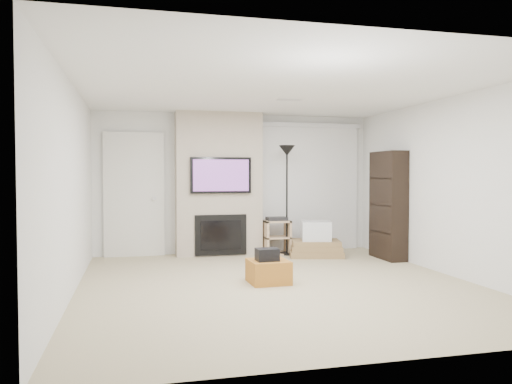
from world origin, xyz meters
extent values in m
cube|color=tan|center=(0.00, 0.00, 0.00)|extent=(5.00, 5.50, 0.00)
cube|color=white|center=(0.00, 0.00, 2.50)|extent=(5.00, 5.50, 0.00)
cube|color=white|center=(0.00, 2.75, 1.25)|extent=(5.00, 0.00, 2.50)
cube|color=white|center=(0.00, -2.75, 1.25)|extent=(5.00, 0.00, 2.50)
cube|color=white|center=(-2.50, 0.00, 1.25)|extent=(0.00, 5.50, 2.50)
cube|color=white|center=(2.50, 0.00, 1.25)|extent=(0.00, 5.50, 2.50)
cube|color=silver|center=(0.40, 0.80, 2.50)|extent=(0.35, 0.18, 0.01)
cube|color=#AB6A24|center=(-0.10, 0.11, 0.15)|extent=(0.52, 0.52, 0.30)
cube|color=black|center=(-0.13, 0.07, 0.38)|extent=(0.29, 0.23, 0.16)
cube|color=#B4A491|center=(-0.35, 2.55, 1.25)|extent=(1.50, 0.40, 2.50)
cube|color=black|center=(-0.35, 2.32, 1.40)|extent=(1.05, 0.06, 0.62)
cube|color=#623372|center=(-0.35, 2.29, 1.40)|extent=(0.96, 0.00, 0.54)
cube|color=black|center=(-0.35, 2.34, 0.37)|extent=(0.90, 0.04, 0.70)
cube|color=black|center=(-0.35, 2.32, 0.37)|extent=(0.70, 0.02, 0.50)
cube|color=silver|center=(-1.80, 2.71, 1.07)|extent=(1.02, 0.08, 2.14)
cube|color=#B9B09E|center=(-1.80, 2.72, 1.02)|extent=(0.90, 0.05, 2.05)
cylinder|color=silver|center=(-1.46, 2.67, 1.00)|extent=(0.07, 0.06, 0.07)
cube|color=silver|center=(1.40, 2.69, 2.33)|extent=(1.98, 0.10, 0.08)
cube|color=white|center=(1.40, 2.70, 1.15)|extent=(1.90, 0.03, 2.29)
cylinder|color=black|center=(0.82, 2.26, 0.02)|extent=(0.29, 0.29, 0.03)
cylinder|color=black|center=(0.82, 2.26, 0.92)|extent=(0.03, 0.03, 1.79)
cone|color=black|center=(0.82, 2.26, 1.83)|extent=(0.29, 0.29, 0.18)
cube|color=tan|center=(0.45, 2.34, 0.30)|extent=(0.04, 0.38, 0.60)
cube|color=tan|center=(0.86, 2.34, 0.30)|extent=(0.04, 0.38, 0.60)
cube|color=tan|center=(0.65, 2.34, 0.01)|extent=(0.45, 0.38, 0.03)
cube|color=tan|center=(0.65, 2.34, 0.30)|extent=(0.45, 0.38, 0.03)
cube|color=tan|center=(0.65, 2.34, 0.58)|extent=(0.45, 0.38, 0.03)
cube|color=black|center=(0.65, 2.34, 0.63)|extent=(0.35, 0.25, 0.06)
cube|color=olive|center=(1.26, 1.98, 0.05)|extent=(1.04, 0.88, 0.10)
cube|color=olive|center=(1.26, 1.98, 0.14)|extent=(0.99, 0.83, 0.09)
cube|color=olive|center=(1.26, 1.98, 0.23)|extent=(0.93, 0.77, 0.09)
cube|color=silver|center=(1.26, 1.98, 0.44)|extent=(0.59, 0.55, 0.33)
cube|color=black|center=(2.34, 1.45, 0.90)|extent=(0.30, 0.80, 1.80)
cube|color=black|center=(2.32, 1.45, 0.45)|extent=(0.26, 0.72, 0.02)
cube|color=black|center=(2.32, 1.45, 0.90)|extent=(0.26, 0.72, 0.02)
cube|color=black|center=(2.32, 1.45, 1.35)|extent=(0.26, 0.72, 0.02)
camera|label=1|loc=(-1.77, -6.13, 1.42)|focal=35.00mm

